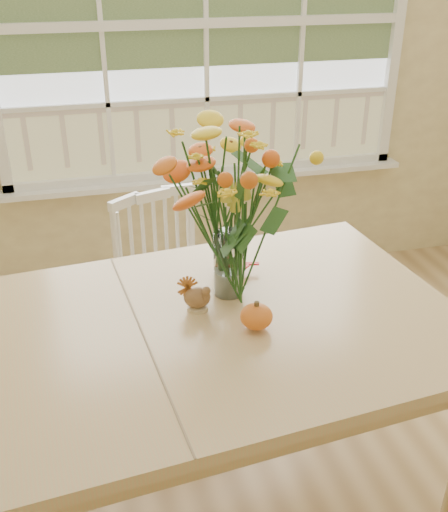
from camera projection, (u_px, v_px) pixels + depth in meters
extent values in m
cube|color=#C9B681|center=(205.00, 61.00, 3.30)|extent=(4.00, 0.02, 2.70)
cube|color=silver|center=(205.00, 22.00, 3.19)|extent=(2.20, 0.00, 1.60)
cube|color=white|center=(209.00, 178.00, 3.54)|extent=(2.42, 0.12, 0.03)
cube|color=tan|center=(225.00, 323.00, 1.98)|extent=(1.64, 1.24, 0.04)
cube|color=tan|center=(225.00, 341.00, 2.01)|extent=(1.51, 1.11, 0.10)
cylinder|color=tan|center=(23.00, 382.00, 2.34)|extent=(0.07, 0.07, 0.78)
cylinder|color=tan|center=(330.00, 317.00, 2.75)|extent=(0.07, 0.07, 0.78)
cube|color=white|center=(175.00, 306.00, 2.75)|extent=(0.54, 0.53, 0.05)
cube|color=white|center=(155.00, 245.00, 2.76)|extent=(0.42, 0.18, 0.49)
cylinder|color=white|center=(161.00, 376.00, 2.66)|extent=(0.04, 0.04, 0.42)
cylinder|color=white|center=(131.00, 342.00, 2.89)|extent=(0.04, 0.04, 0.42)
cylinder|color=white|center=(224.00, 352.00, 2.82)|extent=(0.04, 0.04, 0.42)
cylinder|color=white|center=(190.00, 321.00, 3.05)|extent=(0.04, 0.04, 0.42)
cylinder|color=white|center=(228.00, 264.00, 2.06)|extent=(0.10, 0.10, 0.23)
ellipsoid|color=#C75C17|center=(256.00, 318.00, 1.89)|extent=(0.10, 0.10, 0.08)
cylinder|color=#CCB78C|center=(197.00, 308.00, 2.01)|extent=(0.07, 0.07, 0.01)
ellipsoid|color=brown|center=(197.00, 297.00, 1.99)|extent=(0.10, 0.08, 0.07)
ellipsoid|color=#38160F|center=(234.00, 265.00, 2.23)|extent=(0.07, 0.07, 0.07)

